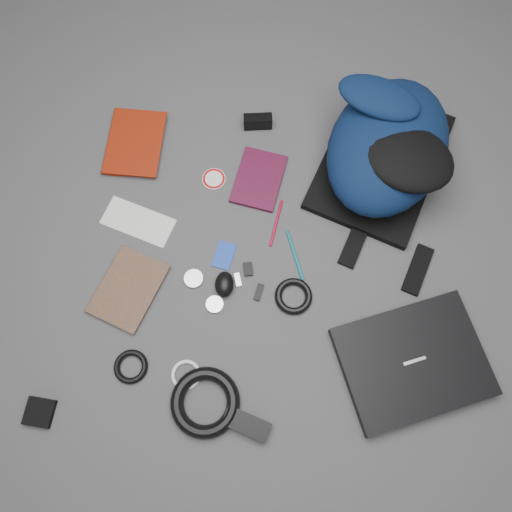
{
  "coord_description": "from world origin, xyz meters",
  "views": [
    {
      "loc": [
        0.01,
        -0.45,
        1.42
      ],
      "look_at": [
        0.0,
        0.0,
        0.02
      ],
      "focal_mm": 35.0,
      "sensor_mm": 36.0,
      "label": 1
    }
  ],
  "objects_px": {
    "laptop": "(413,362)",
    "comic_book": "(104,277)",
    "power_brick": "(247,424)",
    "mouse": "(224,284)",
    "textbook_red": "(108,141)",
    "backpack": "(388,146)",
    "pouch": "(40,412)",
    "compact_camera": "(258,122)",
    "dvd_case": "(259,179)"
  },
  "relations": [
    {
      "from": "compact_camera",
      "to": "comic_book",
      "type": "bearing_deg",
      "value": -133.88
    },
    {
      "from": "mouse",
      "to": "power_brick",
      "type": "distance_m",
      "value": 0.39
    },
    {
      "from": "comic_book",
      "to": "mouse",
      "type": "xyz_separation_m",
      "value": [
        0.35,
        -0.02,
        0.01
      ]
    },
    {
      "from": "laptop",
      "to": "dvd_case",
      "type": "distance_m",
      "value": 0.7
    },
    {
      "from": "dvd_case",
      "to": "power_brick",
      "type": "distance_m",
      "value": 0.73
    },
    {
      "from": "power_brick",
      "to": "dvd_case",
      "type": "bearing_deg",
      "value": 110.4
    },
    {
      "from": "textbook_red",
      "to": "pouch",
      "type": "height_order",
      "value": "textbook_red"
    },
    {
      "from": "compact_camera",
      "to": "pouch",
      "type": "distance_m",
      "value": 1.07
    },
    {
      "from": "pouch",
      "to": "laptop",
      "type": "bearing_deg",
      "value": 8.35
    },
    {
      "from": "backpack",
      "to": "mouse",
      "type": "xyz_separation_m",
      "value": [
        -0.48,
        -0.41,
        -0.09
      ]
    },
    {
      "from": "laptop",
      "to": "comic_book",
      "type": "xyz_separation_m",
      "value": [
        -0.88,
        0.23,
        -0.01
      ]
    },
    {
      "from": "comic_book",
      "to": "textbook_red",
      "type": "bearing_deg",
      "value": 118.77
    },
    {
      "from": "dvd_case",
      "to": "mouse",
      "type": "distance_m",
      "value": 0.36
    },
    {
      "from": "pouch",
      "to": "comic_book",
      "type": "bearing_deg",
      "value": 70.65
    },
    {
      "from": "mouse",
      "to": "pouch",
      "type": "relative_size",
      "value": 1.04
    },
    {
      "from": "laptop",
      "to": "compact_camera",
      "type": "relative_size",
      "value": 4.23
    },
    {
      "from": "backpack",
      "to": "power_brick",
      "type": "bearing_deg",
      "value": -93.54
    },
    {
      "from": "laptop",
      "to": "dvd_case",
      "type": "relative_size",
      "value": 1.97
    },
    {
      "from": "backpack",
      "to": "dvd_case",
      "type": "relative_size",
      "value": 2.72
    },
    {
      "from": "laptop",
      "to": "comic_book",
      "type": "height_order",
      "value": "laptop"
    },
    {
      "from": "comic_book",
      "to": "mouse",
      "type": "relative_size",
      "value": 2.89
    },
    {
      "from": "dvd_case",
      "to": "pouch",
      "type": "height_order",
      "value": "pouch"
    },
    {
      "from": "backpack",
      "to": "laptop",
      "type": "height_order",
      "value": "backpack"
    },
    {
      "from": "mouse",
      "to": "textbook_red",
      "type": "bearing_deg",
      "value": 130.42
    },
    {
      "from": "backpack",
      "to": "dvd_case",
      "type": "xyz_separation_m",
      "value": [
        -0.38,
        -0.06,
        -0.1
      ]
    },
    {
      "from": "laptop",
      "to": "power_brick",
      "type": "xyz_separation_m",
      "value": [
        -0.45,
        -0.17,
        -0.0
      ]
    },
    {
      "from": "power_brick",
      "to": "pouch",
      "type": "distance_m",
      "value": 0.56
    },
    {
      "from": "backpack",
      "to": "laptop",
      "type": "bearing_deg",
      "value": -61.78
    },
    {
      "from": "backpack",
      "to": "mouse",
      "type": "bearing_deg",
      "value": -115.9
    },
    {
      "from": "laptop",
      "to": "comic_book",
      "type": "relative_size",
      "value": 1.73
    },
    {
      "from": "textbook_red",
      "to": "comic_book",
      "type": "relative_size",
      "value": 1.06
    },
    {
      "from": "compact_camera",
      "to": "mouse",
      "type": "distance_m",
      "value": 0.55
    },
    {
      "from": "laptop",
      "to": "compact_camera",
      "type": "height_order",
      "value": "compact_camera"
    },
    {
      "from": "laptop",
      "to": "pouch",
      "type": "distance_m",
      "value": 1.02
    },
    {
      "from": "backpack",
      "to": "textbook_red",
      "type": "relative_size",
      "value": 2.25
    },
    {
      "from": "compact_camera",
      "to": "laptop",
      "type": "bearing_deg",
      "value": -63.4
    },
    {
      "from": "dvd_case",
      "to": "mouse",
      "type": "bearing_deg",
      "value": -91.19
    },
    {
      "from": "backpack",
      "to": "textbook_red",
      "type": "height_order",
      "value": "backpack"
    },
    {
      "from": "comic_book",
      "to": "power_brick",
      "type": "height_order",
      "value": "power_brick"
    },
    {
      "from": "backpack",
      "to": "comic_book",
      "type": "xyz_separation_m",
      "value": [
        -0.83,
        -0.39,
        -0.1
      ]
    },
    {
      "from": "dvd_case",
      "to": "compact_camera",
      "type": "relative_size",
      "value": 2.15
    },
    {
      "from": "backpack",
      "to": "compact_camera",
      "type": "bearing_deg",
      "value": -175.37
    },
    {
      "from": "laptop",
      "to": "comic_book",
      "type": "distance_m",
      "value": 0.91
    },
    {
      "from": "laptop",
      "to": "pouch",
      "type": "bearing_deg",
      "value": 170.68
    },
    {
      "from": "compact_camera",
      "to": "textbook_red",
      "type": "bearing_deg",
      "value": -175.31
    },
    {
      "from": "comic_book",
      "to": "compact_camera",
      "type": "height_order",
      "value": "compact_camera"
    },
    {
      "from": "laptop",
      "to": "backpack",
      "type": "bearing_deg",
      "value": 76.96
    },
    {
      "from": "mouse",
      "to": "comic_book",
      "type": "bearing_deg",
      "value": 177.74
    },
    {
      "from": "compact_camera",
      "to": "pouch",
      "type": "relative_size",
      "value": 1.23
    },
    {
      "from": "power_brick",
      "to": "compact_camera",
      "type": "bearing_deg",
      "value": 111.14
    }
  ]
}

